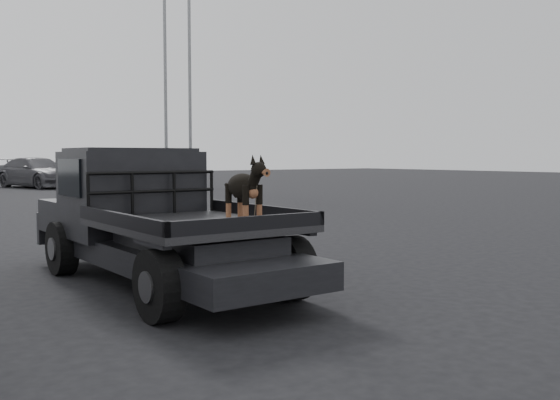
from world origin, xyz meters
TOP-DOWN VIEW (x-y plane):
  - ground at (0.00, 0.00)m, footprint 120.00×120.00m
  - flatbed_ute at (0.33, 2.34)m, footprint 2.00×5.40m
  - ute_cab at (0.33, 3.29)m, footprint 1.72×1.30m
  - headache_rack at (0.33, 2.54)m, footprint 1.80×0.08m
  - dog at (0.64, 0.81)m, footprint 0.32×0.60m
  - distant_car_b at (6.09, 29.83)m, footprint 3.80×6.04m
  - floodlight_mid at (13.96, 27.17)m, footprint 1.08×0.28m
  - floodlight_far at (12.62, 27.56)m, footprint 1.08×0.28m

SIDE VIEW (x-z plane):
  - ground at x=0.00m, z-range 0.00..0.00m
  - flatbed_ute at x=0.33m, z-range 0.00..0.92m
  - distant_car_b at x=6.09m, z-range 0.00..1.63m
  - headache_rack at x=0.33m, z-range 0.92..1.47m
  - dog at x=0.64m, z-range 0.92..1.66m
  - ute_cab at x=0.33m, z-range 0.92..1.80m
  - floodlight_mid at x=13.96m, z-range 0.59..13.01m
  - floodlight_far at x=12.62m, z-range 0.60..15.80m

